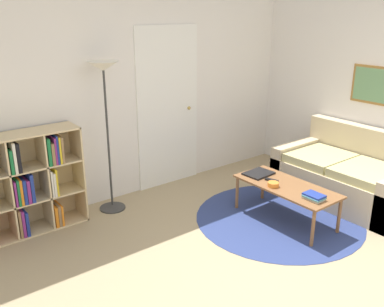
% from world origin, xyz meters
% --- Properties ---
extents(ground_plane, '(14.00, 14.00, 0.00)m').
position_xyz_m(ground_plane, '(0.00, 0.00, 0.00)').
color(ground_plane, tan).
extents(wall_back, '(7.60, 0.11, 2.60)m').
position_xyz_m(wall_back, '(0.02, 2.72, 1.29)').
color(wall_back, silver).
rests_on(wall_back, ground_plane).
extents(wall_right, '(0.08, 5.70, 2.60)m').
position_xyz_m(wall_right, '(2.33, 1.35, 1.30)').
color(wall_right, silver).
rests_on(wall_right, ground_plane).
extents(rug, '(1.84, 1.84, 0.01)m').
position_xyz_m(rug, '(0.80, 1.08, 0.00)').
color(rug, navy).
rests_on(rug, ground_plane).
extents(bookshelf, '(1.13, 0.34, 1.06)m').
position_xyz_m(bookshelf, '(-1.50, 2.51, 0.53)').
color(bookshelf, beige).
rests_on(bookshelf, ground_plane).
extents(floor_lamp, '(0.33, 0.33, 1.70)m').
position_xyz_m(floor_lamp, '(-0.55, 2.44, 1.43)').
color(floor_lamp, '#333333').
rests_on(floor_lamp, ground_plane).
extents(couch, '(0.93, 1.58, 0.84)m').
position_xyz_m(couch, '(1.88, 0.95, 0.28)').
color(couch, '#CCB793').
rests_on(couch, ground_plane).
extents(coffee_table, '(0.51, 1.15, 0.41)m').
position_xyz_m(coffee_table, '(0.83, 1.03, 0.37)').
color(coffee_table, brown).
rests_on(coffee_table, ground_plane).
extents(laptop, '(0.33, 0.27, 0.02)m').
position_xyz_m(laptop, '(0.82, 1.44, 0.42)').
color(laptop, black).
rests_on(laptop, coffee_table).
extents(bowl, '(0.12, 0.12, 0.05)m').
position_xyz_m(bowl, '(0.68, 1.10, 0.44)').
color(bowl, orange).
rests_on(bowl, coffee_table).
extents(book_stack_on_table, '(0.15, 0.21, 0.05)m').
position_xyz_m(book_stack_on_table, '(0.76, 0.63, 0.44)').
color(book_stack_on_table, silver).
rests_on(book_stack_on_table, coffee_table).
extents(remote, '(0.09, 0.15, 0.02)m').
position_xyz_m(remote, '(0.78, 1.21, 0.42)').
color(remote, black).
rests_on(remote, coffee_table).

